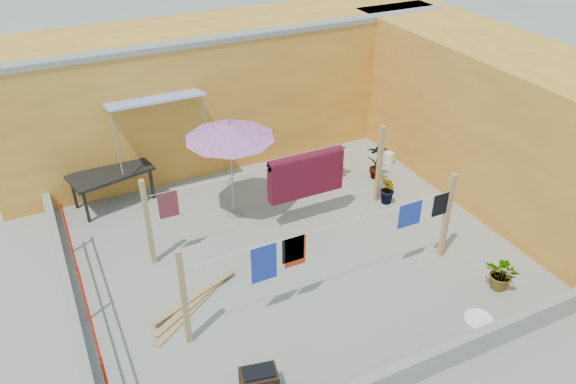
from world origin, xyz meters
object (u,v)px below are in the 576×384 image
object	(u,v)px
water_jug_b	(389,158)
outdoor_table	(111,175)
patio_umbrella	(229,132)
white_basin	(479,320)
plant_back_a	(328,163)
water_jug_a	(380,187)
green_hose	(331,171)
brazier	(259,383)

from	to	relation	value
water_jug_b	outdoor_table	bearing A→B (deg)	169.92
patio_umbrella	white_basin	xyz separation A→B (m)	(2.48, -4.74, -1.90)
white_basin	plant_back_a	size ratio (longest dim) A/B	0.61
patio_umbrella	plant_back_a	world-z (taller)	patio_umbrella
outdoor_table	water_jug_a	bearing A→B (deg)	-22.05
water_jug_a	green_hose	distance (m)	1.41
water_jug_b	brazier	bearing A→B (deg)	-138.94
green_hose	plant_back_a	distance (m)	0.47
white_basin	water_jug_a	bearing A→B (deg)	78.91
white_basin	green_hose	xyz separation A→B (m)	(0.28, 5.40, -0.01)
patio_umbrella	brazier	world-z (taller)	patio_umbrella
water_jug_a	water_jug_b	bearing A→B (deg)	47.71
outdoor_table	white_basin	bearing A→B (deg)	-53.52
brazier	plant_back_a	distance (m)	6.27
outdoor_table	brazier	distance (m)	6.10
brazier	plant_back_a	size ratio (longest dim) A/B	0.73
patio_umbrella	outdoor_table	size ratio (longest dim) A/B	1.22
water_jug_a	water_jug_b	size ratio (longest dim) A/B	1.00
green_hose	plant_back_a	bearing A→B (deg)	-135.90
water_jug_b	patio_umbrella	bearing A→B (deg)	-174.34
brazier	green_hose	distance (m)	6.57
water_jug_b	plant_back_a	xyz separation A→B (m)	(-1.71, 0.03, 0.25)
patio_umbrella	water_jug_a	world-z (taller)	patio_umbrella
outdoor_table	white_basin	distance (m)	7.86
outdoor_table	white_basin	world-z (taller)	outdoor_table
plant_back_a	outdoor_table	bearing A→B (deg)	166.79
green_hose	plant_back_a	size ratio (longest dim) A/B	0.64
brazier	white_basin	size ratio (longest dim) A/B	1.20
water_jug_b	plant_back_a	distance (m)	1.73
patio_umbrella	water_jug_b	distance (m)	4.63
plant_back_a	water_jug_a	bearing A→B (deg)	-56.25
plant_back_a	patio_umbrella	bearing A→B (deg)	-169.82
green_hose	water_jug_b	bearing A→B (deg)	-9.11
brazier	green_hose	world-z (taller)	brazier
brazier	plant_back_a	bearing A→B (deg)	51.61
plant_back_a	green_hose	bearing A→B (deg)	44.10
brazier	green_hose	bearing A→B (deg)	51.28
white_basin	water_jug_b	size ratio (longest dim) A/B	1.44
water_jug_a	plant_back_a	bearing A→B (deg)	123.75
outdoor_table	water_jug_b	distance (m)	6.55
patio_umbrella	brazier	bearing A→B (deg)	-106.89
white_basin	plant_back_a	bearing A→B (deg)	89.29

